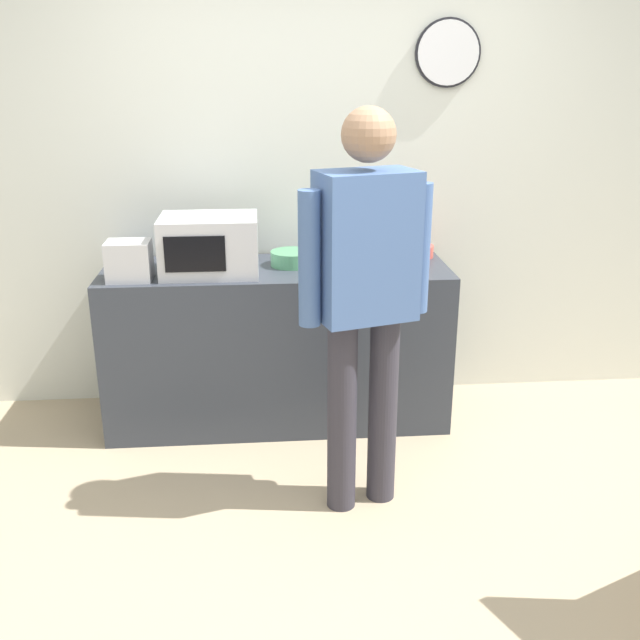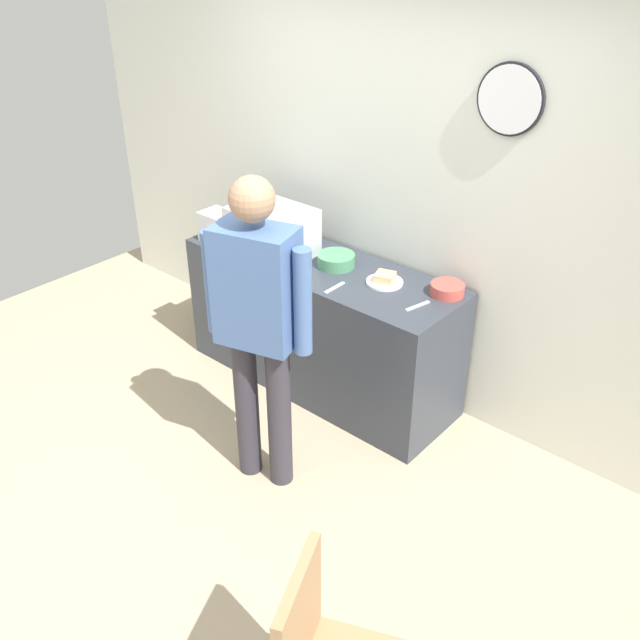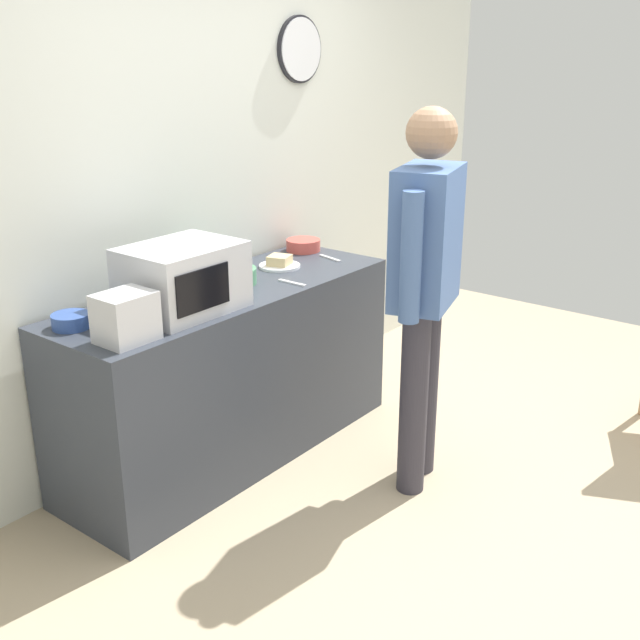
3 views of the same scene
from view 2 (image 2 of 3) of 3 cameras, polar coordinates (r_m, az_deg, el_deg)
name	(u,v)px [view 2 (image 2 of 3)]	position (r m, az deg, el deg)	size (l,w,h in m)	color
ground_plane	(214,497)	(4.01, -8.68, -14.09)	(6.00, 6.00, 0.00)	tan
back_wall	(396,194)	(4.32, 6.21, 10.16)	(5.40, 0.13, 2.60)	silver
kitchen_counter	(321,325)	(4.57, 0.08, -0.42)	(1.86, 0.62, 0.89)	#333842
microwave	(272,231)	(4.45, -3.94, 7.27)	(0.50, 0.39, 0.30)	silver
sandwich_plate	(385,280)	(4.13, 5.30, 3.28)	(0.22, 0.22, 0.07)	white
salad_bowl	(336,260)	(4.31, 1.33, 4.90)	(0.23, 0.23, 0.08)	#4C8E60
cereal_bowl	(248,221)	(4.93, -5.94, 8.04)	(0.16, 0.16, 0.06)	#33519E
mixing_bowl	(447,289)	(4.05, 10.36, 2.49)	(0.20, 0.20, 0.07)	#C64C42
toaster	(218,227)	(4.68, -8.30, 7.55)	(0.22, 0.18, 0.20)	silver
fork_utensil	(334,288)	(4.07, 1.18, 2.66)	(0.17, 0.02, 0.01)	silver
spoon_utensil	(418,306)	(3.92, 7.98, 1.14)	(0.17, 0.02, 0.01)	silver
person_standing	(258,317)	(3.49, -5.08, 0.26)	(0.57, 0.34, 1.77)	#312F3A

